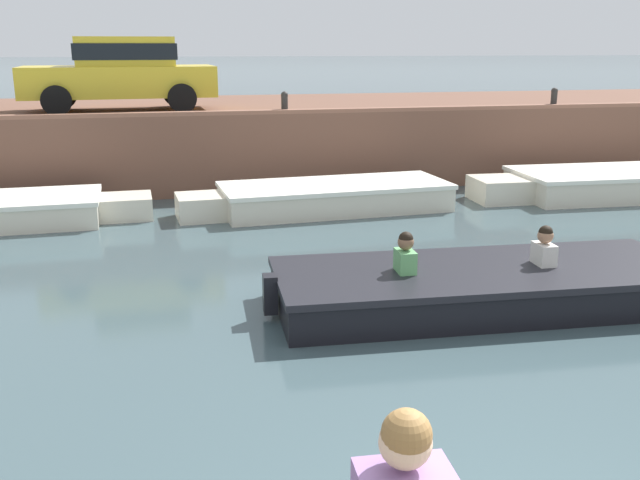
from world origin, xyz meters
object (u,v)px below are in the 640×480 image
(boat_moored_central_cream, at_px, (324,197))
(car_left_inner_yellow, at_px, (122,70))
(mooring_bollard_east, at_px, (554,97))
(mooring_bollard_mid, at_px, (285,101))
(motorboat_passing, at_px, (502,285))
(boat_moored_east_cream, at_px, (627,183))

(boat_moored_central_cream, relative_size, car_left_inner_yellow, 1.27)
(boat_moored_central_cream, distance_m, mooring_bollard_east, 6.36)
(mooring_bollard_mid, bearing_deg, car_left_inner_yellow, 157.74)
(car_left_inner_yellow, bearing_deg, motorboat_passing, -62.12)
(mooring_bollard_mid, bearing_deg, boat_moored_east_cream, -16.25)
(boat_moored_east_cream, distance_m, motorboat_passing, 7.73)
(boat_moored_central_cream, bearing_deg, motorboat_passing, -80.16)
(boat_moored_east_cream, xyz_separation_m, motorboat_passing, (-5.54, -5.39, -0.03))
(boat_moored_east_cream, relative_size, mooring_bollard_mid, 14.13)
(boat_moored_east_cream, relative_size, car_left_inner_yellow, 1.55)
(boat_moored_central_cream, height_order, mooring_bollard_east, mooring_bollard_east)
(motorboat_passing, xyz_separation_m, car_left_inner_yellow, (-4.62, 8.74, 2.27))
(motorboat_passing, xyz_separation_m, mooring_bollard_east, (4.88, 7.39, 1.67))
(boat_moored_central_cream, distance_m, boat_moored_east_cream, 6.48)
(boat_moored_central_cream, height_order, mooring_bollard_mid, mooring_bollard_mid)
(mooring_bollard_mid, xyz_separation_m, mooring_bollard_east, (6.21, 0.00, 0.00))
(car_left_inner_yellow, relative_size, mooring_bollard_east, 9.14)
(motorboat_passing, xyz_separation_m, mooring_bollard_mid, (-1.33, 7.39, 1.67))
(boat_moored_central_cream, relative_size, motorboat_passing, 0.84)
(motorboat_passing, relative_size, mooring_bollard_east, 13.80)
(boat_moored_central_cream, xyz_separation_m, car_left_inner_yellow, (-3.68, 3.32, 2.26))
(boat_moored_central_cream, height_order, motorboat_passing, motorboat_passing)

